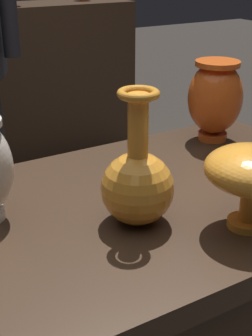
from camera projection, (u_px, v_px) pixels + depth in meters
name	position (u px, v px, depth m)	size (l,w,h in m)	color
vase_centerpiece	(137.00, 182.00, 0.92)	(0.14, 0.14, 0.26)	orange
vase_left_accent	(252.00, 172.00, 0.88)	(0.18, 0.18, 0.16)	orange
vase_right_accent	(215.00, 98.00, 1.31)	(0.15, 0.15, 0.22)	#E55B1E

